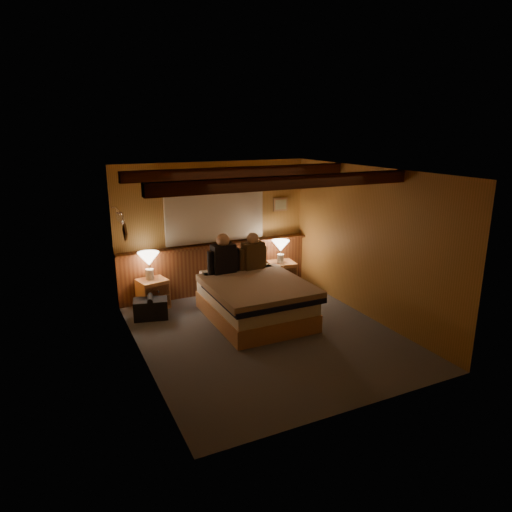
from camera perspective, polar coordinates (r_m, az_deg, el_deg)
floor at (r=6.89m, az=1.25°, el=-9.74°), size 4.20×4.20×0.00m
ceiling at (r=6.25m, az=1.38°, el=10.58°), size 4.20×4.20×0.00m
wall_back at (r=8.34m, az=-5.23°, el=3.44°), size 3.60×0.00×3.60m
wall_left at (r=5.90m, az=-14.49°, el=-2.12°), size 0.00×4.20×4.20m
wall_right at (r=7.43m, az=13.80°, el=1.54°), size 0.00×4.20×4.20m
wall_front at (r=4.78m, az=12.81°, el=-6.23°), size 3.60×0.00×3.60m
wainscot at (r=8.46m, az=-4.96°, el=-1.38°), size 3.60×0.23×0.94m
curtain_window at (r=8.21m, az=-5.12°, el=5.54°), size 2.18×0.09×1.11m
ceiling_beams at (r=6.39m, az=0.75°, el=9.88°), size 3.60×1.65×0.16m
coat_rail at (r=7.32m, az=-16.60°, el=4.89°), size 0.05×0.55×0.24m
framed_print at (r=8.80m, az=3.07°, el=6.45°), size 0.30×0.04×0.25m
bed at (r=7.28m, az=-0.12°, el=-5.44°), size 1.48×1.88×0.64m
nightstand_left at (r=7.95m, az=-12.75°, el=-4.61°), size 0.53×0.50×0.50m
nightstand_right at (r=8.66m, az=3.20°, el=-2.46°), size 0.53×0.49×0.53m
lamp_left at (r=7.80m, az=-13.26°, el=-0.56°), size 0.36×0.36×0.47m
lamp_right at (r=8.46m, az=3.09°, el=1.11°), size 0.33×0.33×0.43m
person_left at (r=7.55m, az=-4.12°, el=-0.07°), size 0.57×0.24×0.69m
person_right at (r=7.76m, az=-0.39°, el=0.28°), size 0.53×0.25×0.65m
duffel_bag at (r=7.56m, az=-13.03°, el=-6.40°), size 0.59×0.43×0.38m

